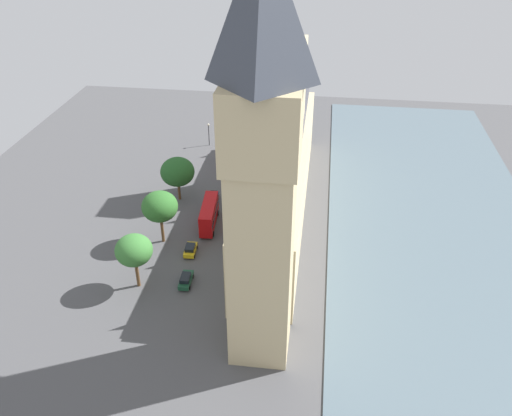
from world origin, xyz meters
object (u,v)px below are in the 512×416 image
object	(u,v)px
plane_tree_under_trees	(177,172)
car_blue_near_tower	(213,197)
car_dark_green_far_end	(186,280)
street_lamp_slot_11	(209,130)
double_decker_bus_corner	(209,214)
double_decker_bus_by_river_gate	(241,151)
plane_tree_slot_10	(134,250)
clock_tower	(261,170)
parliament_building	(281,168)
car_yellow_cab_midblock	(190,249)
plane_tree_kerbside	(160,207)
pedestrian_opposite_hall	(260,147)
pedestrian_trailing	(231,240)
car_white_leading	(235,180)

from	to	relation	value
plane_tree_under_trees	car_blue_near_tower	bearing A→B (deg)	-178.59
car_dark_green_far_end	street_lamp_slot_11	xyz separation A→B (m)	(7.41, -53.77, 3.23)
double_decker_bus_corner	double_decker_bus_by_river_gate	bearing A→B (deg)	-98.05
double_decker_bus_corner	plane_tree_slot_10	world-z (taller)	plane_tree_slot_10
clock_tower	parliament_building	bearing A→B (deg)	-88.71
double_decker_bus_corner	car_yellow_cab_midblock	bearing A→B (deg)	76.53
plane_tree_kerbside	car_blue_near_tower	bearing A→B (deg)	-112.00
car_dark_green_far_end	pedestrian_opposite_hall	world-z (taller)	car_dark_green_far_end
clock_tower	car_blue_near_tower	world-z (taller)	clock_tower
car_dark_green_far_end	pedestrian_trailing	distance (m)	13.56
car_yellow_cab_midblock	plane_tree_slot_10	xyz separation A→B (m)	(6.41, 9.82, 6.34)
plane_tree_under_trees	parliament_building	bearing A→B (deg)	-179.80
pedestrian_opposite_hall	plane_tree_kerbside	xyz separation A→B (m)	(12.81, 41.62, 6.89)
double_decker_bus_by_river_gate	plane_tree_under_trees	distance (m)	22.06
double_decker_bus_by_river_gate	car_blue_near_tower	bearing A→B (deg)	-102.37
double_decker_bus_by_river_gate	plane_tree_slot_10	size ratio (longest dim) A/B	1.08
parliament_building	street_lamp_slot_11	distance (m)	34.18
parliament_building	car_yellow_cab_midblock	distance (m)	24.70
pedestrian_trailing	street_lamp_slot_11	xyz separation A→B (m)	(12.76, -41.32, 3.37)
car_yellow_cab_midblock	pedestrian_opposite_hall	distance (m)	45.20
car_white_leading	pedestrian_opposite_hall	size ratio (longest dim) A/B	3.05
clock_tower	pedestrian_trailing	world-z (taller)	clock_tower
car_blue_near_tower	plane_tree_kerbside	xyz separation A→B (m)	(6.28, 15.55, 6.69)
double_decker_bus_by_river_gate	plane_tree_kerbside	bearing A→B (deg)	-108.54
pedestrian_trailing	plane_tree_slot_10	bearing A→B (deg)	94.84
double_decker_bus_corner	plane_tree_slot_10	size ratio (longest dim) A/B	1.08
car_blue_near_tower	street_lamp_slot_11	world-z (taller)	street_lamp_slot_11
pedestrian_opposite_hall	plane_tree_kerbside	world-z (taller)	plane_tree_kerbside
car_blue_near_tower	parliament_building	bearing A→B (deg)	176.90
parliament_building	double_decker_bus_corner	xyz separation A→B (m)	(12.91, 9.10, -6.04)
double_decker_bus_corner	car_dark_green_far_end	world-z (taller)	double_decker_bus_corner
clock_tower	car_white_leading	xyz separation A→B (m)	(11.70, -47.11, -27.89)
car_dark_green_far_end	clock_tower	bearing A→B (deg)	-42.91
clock_tower	double_decker_bus_by_river_gate	bearing A→B (deg)	-78.33
pedestrian_opposite_hall	car_white_leading	bearing A→B (deg)	133.81
car_yellow_cab_midblock	plane_tree_kerbside	world-z (taller)	plane_tree_kerbside
double_decker_bus_by_river_gate	plane_tree_under_trees	xyz separation A→B (m)	(10.10, 19.23, 3.83)
car_dark_green_far_end	plane_tree_under_trees	world-z (taller)	plane_tree_under_trees
car_white_leading	plane_tree_kerbside	xyz separation A→B (m)	(9.50, 23.60, 6.68)
parliament_building	street_lamp_slot_11	xyz separation A→B (m)	(20.56, -26.93, -4.56)
clock_tower	car_dark_green_far_end	bearing A→B (deg)	-40.80
parliament_building	car_dark_green_far_end	size ratio (longest dim) A/B	14.00
clock_tower	plane_tree_kerbside	world-z (taller)	clock_tower
car_blue_near_tower	double_decker_bus_corner	distance (m)	9.43
pedestrian_opposite_hall	pedestrian_trailing	xyz separation A→B (m)	(0.29, 40.56, 0.06)
car_blue_near_tower	plane_tree_under_trees	size ratio (longest dim) A/B	0.46
parliament_building	double_decker_bus_corner	bearing A→B (deg)	35.18
car_dark_green_far_end	pedestrian_trailing	xyz separation A→B (m)	(-5.35, -12.46, -0.14)
car_white_leading	car_blue_near_tower	world-z (taller)	same
clock_tower	plane_tree_slot_10	xyz separation A→B (m)	(21.69, -10.64, -21.55)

